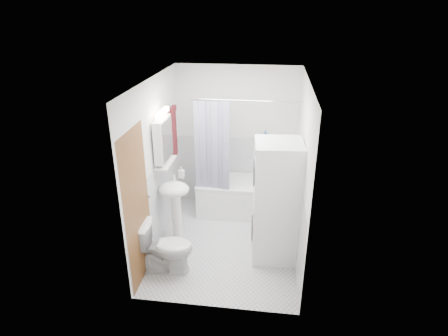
# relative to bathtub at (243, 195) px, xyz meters

# --- Properties ---
(floor) EXTENTS (2.60, 2.60, 0.00)m
(floor) POSITION_rel_bathtub_xyz_m (-0.16, -0.92, -0.32)
(floor) COLOR silver
(floor) RESTS_ON ground
(room_walls) EXTENTS (2.60, 2.60, 2.60)m
(room_walls) POSITION_rel_bathtub_xyz_m (-0.16, -0.92, 1.17)
(room_walls) COLOR white
(room_walls) RESTS_ON ground
(wainscot) EXTENTS (1.98, 2.58, 2.58)m
(wainscot) POSITION_rel_bathtub_xyz_m (-0.16, -0.63, 0.28)
(wainscot) COLOR silver
(wainscot) RESTS_ON ground
(door) EXTENTS (0.05, 2.00, 2.00)m
(door) POSITION_rel_bathtub_xyz_m (-1.11, -1.47, 0.68)
(door) COLOR brown
(door) RESTS_ON ground
(bathtub) EXTENTS (1.51, 0.72, 0.58)m
(bathtub) POSITION_rel_bathtub_xyz_m (0.00, 0.00, 0.00)
(bathtub) COLOR white
(bathtub) RESTS_ON ground
(tub_spout) EXTENTS (0.04, 0.12, 0.04)m
(tub_spout) POSITION_rel_bathtub_xyz_m (0.20, 0.33, 0.58)
(tub_spout) COLOR silver
(tub_spout) RESTS_ON room_walls
(curtain_rod) EXTENTS (1.69, 0.02, 0.02)m
(curtain_rod) POSITION_rel_bathtub_xyz_m (0.00, -0.30, 1.68)
(curtain_rod) COLOR silver
(curtain_rod) RESTS_ON room_walls
(shower_curtain) EXTENTS (0.55, 0.02, 1.45)m
(shower_curtain) POSITION_rel_bathtub_xyz_m (-0.47, -0.30, 0.93)
(shower_curtain) COLOR #151749
(shower_curtain) RESTS_ON curtain_rod
(sink) EXTENTS (0.44, 0.37, 1.04)m
(sink) POSITION_rel_bathtub_xyz_m (-0.92, -0.94, 0.39)
(sink) COLOR white
(sink) RESTS_ON ground
(medicine_cabinet) EXTENTS (0.13, 0.50, 0.71)m
(medicine_cabinet) POSITION_rel_bathtub_xyz_m (-1.07, -0.82, 1.25)
(medicine_cabinet) COLOR white
(medicine_cabinet) RESTS_ON room_walls
(shelf) EXTENTS (0.18, 0.54, 0.02)m
(shelf) POSITION_rel_bathtub_xyz_m (-1.05, -0.82, 0.88)
(shelf) COLOR silver
(shelf) RESTS_ON room_walls
(shower_caddy) EXTENTS (0.22, 0.06, 0.02)m
(shower_caddy) POSITION_rel_bathtub_xyz_m (0.25, 0.32, 0.83)
(shower_caddy) COLOR silver
(shower_caddy) RESTS_ON room_walls
(towel) EXTENTS (0.07, 0.34, 0.82)m
(towel) POSITION_rel_bathtub_xyz_m (-1.10, -0.21, 1.14)
(towel) COLOR #5A1816
(towel) RESTS_ON room_walls
(washer_dryer) EXTENTS (0.65, 0.64, 1.69)m
(washer_dryer) POSITION_rel_bathtub_xyz_m (0.52, -1.12, 0.53)
(washer_dryer) COLOR white
(washer_dryer) RESTS_ON ground
(toilet) EXTENTS (0.75, 0.46, 0.71)m
(toilet) POSITION_rel_bathtub_xyz_m (-0.88, -1.64, 0.04)
(toilet) COLOR white
(toilet) RESTS_ON ground
(soap_pump) EXTENTS (0.08, 0.17, 0.08)m
(soap_pump) POSITION_rel_bathtub_xyz_m (-0.87, -0.67, 0.63)
(soap_pump) COLOR gray
(soap_pump) RESTS_ON sink
(shelf_bottle) EXTENTS (0.07, 0.18, 0.07)m
(shelf_bottle) POSITION_rel_bathtub_xyz_m (-1.05, -0.97, 0.93)
(shelf_bottle) COLOR gray
(shelf_bottle) RESTS_ON shelf
(shelf_cup) EXTENTS (0.10, 0.09, 0.10)m
(shelf_cup) POSITION_rel_bathtub_xyz_m (-1.05, -0.70, 0.95)
(shelf_cup) COLOR gray
(shelf_cup) RESTS_ON shelf
(shampoo_a) EXTENTS (0.13, 0.17, 0.13)m
(shampoo_a) POSITION_rel_bathtub_xyz_m (0.19, 0.32, 0.91)
(shampoo_a) COLOR gray
(shampoo_a) RESTS_ON shower_caddy
(shampoo_b) EXTENTS (0.08, 0.21, 0.08)m
(shampoo_b) POSITION_rel_bathtub_xyz_m (0.31, 0.32, 0.88)
(shampoo_b) COLOR #265C98
(shampoo_b) RESTS_ON shower_caddy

